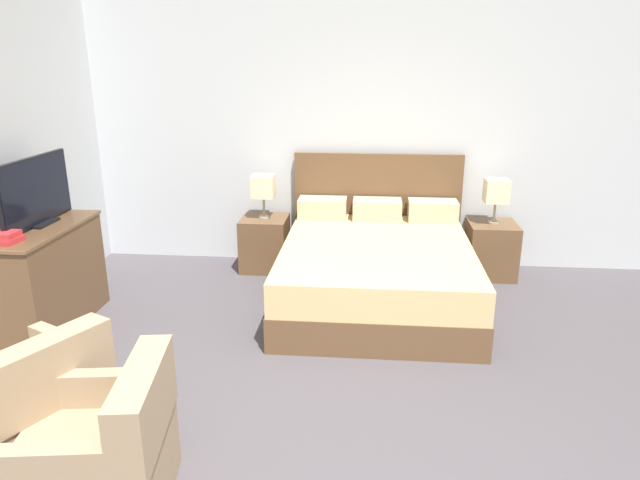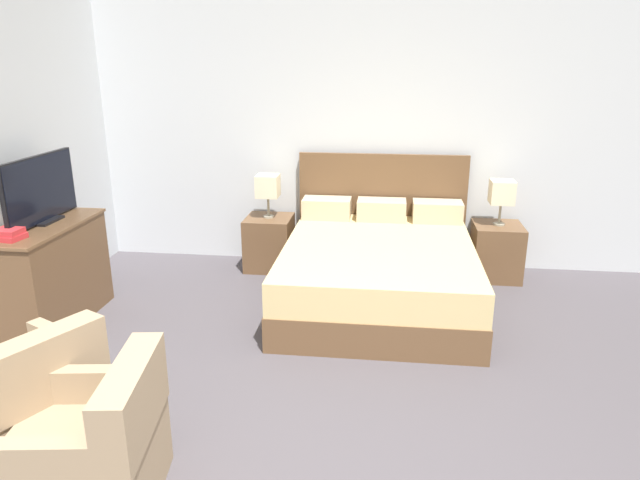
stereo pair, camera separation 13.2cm
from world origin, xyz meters
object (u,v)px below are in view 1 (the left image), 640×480
(bed, at_px, (376,268))
(tv, at_px, (36,192))
(nightstand_right, at_px, (491,249))
(table_lamp_right, at_px, (496,192))
(book_red_cover, at_px, (5,240))
(table_lamp_left, at_px, (263,187))
(book_blue_cover, at_px, (4,234))
(armchair_companion, at_px, (101,460))
(armchair_by_window, at_px, (31,409))
(dresser, at_px, (42,277))
(nightstand_left, at_px, (265,243))

(bed, xyz_separation_m, tv, (-2.67, -0.70, 0.80))
(nightstand_right, bearing_deg, table_lamp_right, 90.00)
(book_red_cover, bearing_deg, table_lamp_left, 51.35)
(bed, distance_m, book_blue_cover, 2.97)
(table_lamp_right, relative_size, armchair_companion, 0.57)
(nightstand_right, height_order, book_red_cover, book_red_cover)
(book_red_cover, distance_m, armchair_by_window, 1.50)
(table_lamp_right, bearing_deg, dresser, -158.39)
(nightstand_left, bearing_deg, table_lamp_left, 90.00)
(nightstand_left, distance_m, armchair_companion, 3.40)
(nightstand_right, relative_size, armchair_by_window, 0.59)
(bed, xyz_separation_m, dresser, (-2.67, -0.79, 0.13))
(dresser, height_order, tv, tv)
(book_blue_cover, height_order, armchair_by_window, book_blue_cover)
(bed, bearing_deg, tv, -165.31)
(table_lamp_left, bearing_deg, book_blue_cover, -128.66)
(nightstand_right, xyz_separation_m, armchair_companion, (-2.45, -3.39, 0.01))
(dresser, distance_m, book_blue_cover, 0.60)
(table_lamp_left, bearing_deg, dresser, -135.24)
(table_lamp_left, bearing_deg, book_red_cover, -128.65)
(nightstand_left, distance_m, book_blue_cover, 2.50)
(table_lamp_left, height_order, book_red_cover, table_lamp_left)
(table_lamp_left, bearing_deg, tv, -137.00)
(table_lamp_right, bearing_deg, book_blue_cover, -153.58)
(book_blue_cover, distance_m, armchair_by_window, 1.52)
(dresser, relative_size, armchair_companion, 1.45)
(book_blue_cover, bearing_deg, armchair_by_window, -55.38)
(dresser, height_order, book_red_cover, book_red_cover)
(nightstand_left, distance_m, dresser, 2.15)
(bed, distance_m, armchair_by_window, 2.98)
(bed, distance_m, book_red_cover, 2.96)
(book_blue_cover, bearing_deg, table_lamp_right, 26.42)
(bed, distance_m, nightstand_left, 1.35)
(table_lamp_right, distance_m, book_blue_cover, 4.25)
(book_red_cover, relative_size, armchair_by_window, 0.22)
(table_lamp_right, relative_size, book_blue_cover, 2.42)
(nightstand_left, distance_m, nightstand_right, 2.29)
(table_lamp_right, bearing_deg, armchair_by_window, -134.83)
(nightstand_right, relative_size, armchair_companion, 0.70)
(nightstand_right, bearing_deg, book_blue_cover, -153.60)
(bed, relative_size, armchair_companion, 2.67)
(nightstand_right, height_order, armchair_by_window, armchair_by_window)
(tv, height_order, armchair_companion, tv)
(dresser, relative_size, book_blue_cover, 6.21)
(table_lamp_left, xyz_separation_m, book_blue_cover, (-1.51, -1.89, 0.04))
(table_lamp_left, distance_m, book_red_cover, 2.42)
(nightstand_right, bearing_deg, dresser, -158.41)
(table_lamp_right, xyz_separation_m, book_blue_cover, (-3.81, -1.89, 0.04))
(nightstand_right, height_order, tv, tv)
(table_lamp_left, relative_size, armchair_companion, 0.57)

